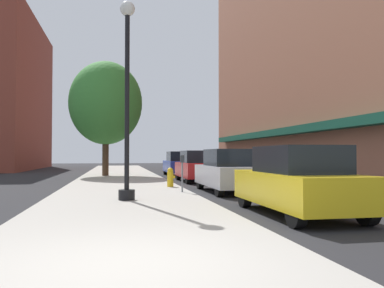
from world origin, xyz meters
name	(u,v)px	position (x,y,z in m)	size (l,w,h in m)	color
ground_plane	(190,179)	(4.00, 18.00, 0.00)	(90.00, 90.00, 0.00)	#232326
sidewalk_slab	(121,178)	(0.00, 19.00, 0.06)	(4.80, 50.00, 0.12)	#A8A399
building_far_background	(6,95)	(-11.01, 37.00, 7.36)	(6.80, 18.00, 14.75)	brown
lamppost	(127,96)	(0.04, 6.95, 3.20)	(0.48, 0.48, 5.90)	black
fire_hydrant	(170,177)	(1.95, 11.46, 0.52)	(0.33, 0.26, 0.79)	gold
parking_meter_near	(182,169)	(2.05, 9.07, 0.95)	(0.14, 0.09, 1.31)	slate
tree_near	(106,103)	(-0.93, 20.83, 4.72)	(4.59, 4.59, 7.25)	#422D1E
car_yellow	(297,181)	(4.00, 3.96, 0.81)	(1.80, 4.30, 1.66)	black
car_silver	(229,171)	(4.00, 9.88, 0.81)	(1.80, 4.30, 1.66)	black
car_red	(197,167)	(4.00, 15.90, 0.81)	(1.80, 4.30, 1.66)	black
car_blue	(179,164)	(4.00, 22.05, 0.81)	(1.80, 4.30, 1.66)	black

